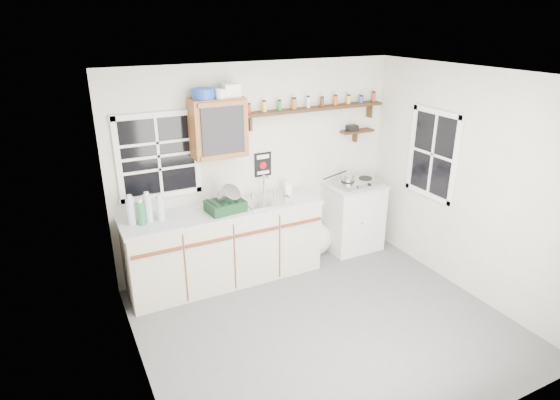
% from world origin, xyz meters
% --- Properties ---
extents(room, '(3.64, 3.24, 2.54)m').
position_xyz_m(room, '(0.00, 0.00, 1.25)').
color(room, '#57575A').
rests_on(room, ground).
extents(main_cabinet, '(2.31, 0.63, 0.92)m').
position_xyz_m(main_cabinet, '(-0.58, 1.30, 0.46)').
color(main_cabinet, '#BAB09B').
rests_on(main_cabinet, floor).
extents(right_cabinet, '(0.73, 0.57, 0.91)m').
position_xyz_m(right_cabinet, '(1.25, 1.32, 0.46)').
color(right_cabinet, '#BAB9B3').
rests_on(right_cabinet, floor).
extents(sink, '(0.52, 0.44, 0.29)m').
position_xyz_m(sink, '(-0.05, 1.30, 0.93)').
color(sink, '#B2B2B6').
rests_on(sink, main_cabinet).
extents(upper_cabinet, '(0.60, 0.32, 0.65)m').
position_xyz_m(upper_cabinet, '(-0.55, 1.44, 1.82)').
color(upper_cabinet, brown).
rests_on(upper_cabinet, wall_back).
extents(upper_cabinet_clutter, '(0.52, 0.24, 0.14)m').
position_xyz_m(upper_cabinet_clutter, '(-0.57, 1.44, 2.21)').
color(upper_cabinet_clutter, '#1940A4').
rests_on(upper_cabinet_clutter, upper_cabinet).
extents(spice_shelf, '(1.91, 0.18, 0.35)m').
position_xyz_m(spice_shelf, '(0.73, 1.51, 1.93)').
color(spice_shelf, black).
rests_on(spice_shelf, wall_back).
extents(secondary_shelf, '(0.45, 0.16, 0.24)m').
position_xyz_m(secondary_shelf, '(1.36, 1.52, 1.58)').
color(secondary_shelf, black).
rests_on(secondary_shelf, wall_back).
extents(warning_sign, '(0.22, 0.02, 0.30)m').
position_xyz_m(warning_sign, '(0.05, 1.59, 1.28)').
color(warning_sign, black).
rests_on(warning_sign, wall_back).
extents(window_back, '(0.93, 0.03, 0.98)m').
position_xyz_m(window_back, '(-1.20, 1.59, 1.55)').
color(window_back, black).
rests_on(window_back, wall_back).
extents(window_right, '(0.03, 0.78, 1.08)m').
position_xyz_m(window_right, '(1.79, 0.55, 1.45)').
color(window_right, black).
rests_on(window_right, wall_back).
extents(water_bottles, '(0.39, 0.14, 0.33)m').
position_xyz_m(water_bottles, '(-1.46, 1.32, 1.06)').
color(water_bottles, silver).
rests_on(water_bottles, main_cabinet).
extents(dish_rack, '(0.44, 0.35, 0.31)m').
position_xyz_m(dish_rack, '(-0.57, 1.23, 1.02)').
color(dish_rack, black).
rests_on(dish_rack, main_cabinet).
extents(soap_bottle, '(0.09, 0.09, 0.20)m').
position_xyz_m(soap_bottle, '(0.29, 1.40, 1.02)').
color(soap_bottle, silver).
rests_on(soap_bottle, main_cabinet).
extents(rag, '(0.15, 0.14, 0.02)m').
position_xyz_m(rag, '(0.19, 1.29, 0.93)').
color(rag, maroon).
rests_on(rag, main_cabinet).
extents(hotplate, '(0.59, 0.35, 0.08)m').
position_xyz_m(hotplate, '(1.26, 1.31, 0.95)').
color(hotplate, '#B2B2B6').
rests_on(hotplate, right_cabinet).
extents(saucepan, '(0.35, 0.25, 0.16)m').
position_xyz_m(saucepan, '(1.11, 1.31, 1.03)').
color(saucepan, '#B2B2B6').
rests_on(saucepan, hotplate).
extents(trash_bag, '(0.43, 0.39, 0.49)m').
position_xyz_m(trash_bag, '(0.72, 1.40, 0.21)').
color(trash_bag, silver).
rests_on(trash_bag, floor).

